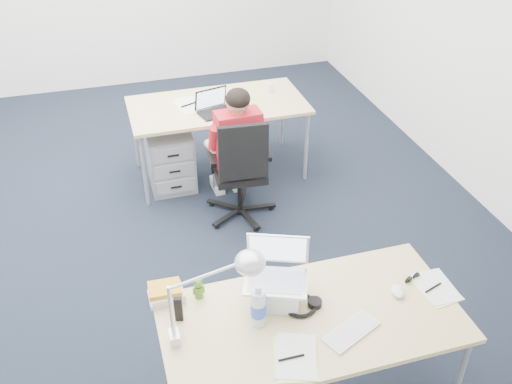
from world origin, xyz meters
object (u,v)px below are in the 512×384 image
(silver_laptop, at_px, (276,276))
(office_chair, at_px, (240,189))
(sunglasses, at_px, (412,278))
(water_bottle, at_px, (258,305))
(desk_far, at_px, (218,108))
(computer_mouse, at_px, (398,291))
(headphones, at_px, (300,304))
(book_stack, at_px, (166,293))
(drawer_pedestal_far, at_px, (170,158))
(desk_near, at_px, (311,322))
(seated_person, at_px, (234,148))
(wireless_keyboard, at_px, (351,331))
(desk_lamp, at_px, (202,299))
(dark_laptop, at_px, (216,102))
(bear_figurine, at_px, (199,288))
(can_koozie, at_px, (285,290))
(cordless_phone, at_px, (178,309))
(far_cup, at_px, (270,88))

(silver_laptop, bearing_deg, office_chair, 103.07)
(sunglasses, bearing_deg, water_bottle, 167.41)
(desk_far, bearing_deg, computer_mouse, -81.52)
(headphones, distance_m, book_stack, 0.73)
(book_stack, bearing_deg, drawer_pedestal_far, 81.15)
(office_chair, height_order, silver_laptop, silver_laptop)
(silver_laptop, height_order, headphones, silver_laptop)
(desk_near, distance_m, water_bottle, 0.34)
(seated_person, height_order, drawer_pedestal_far, seated_person)
(drawer_pedestal_far, distance_m, wireless_keyboard, 2.87)
(silver_laptop, relative_size, sunglasses, 3.19)
(seated_person, height_order, book_stack, seated_person)
(office_chair, distance_m, desk_lamp, 2.15)
(desk_far, height_order, dark_laptop, dark_laptop)
(computer_mouse, distance_m, desk_lamp, 1.12)
(bear_figurine, bearing_deg, can_koozie, -9.12)
(desk_far, bearing_deg, water_bottle, -98.72)
(drawer_pedestal_far, height_order, can_koozie, can_koozie)
(book_stack, bearing_deg, wireless_keyboard, -30.38)
(seated_person, distance_m, drawer_pedestal_far, 0.77)
(computer_mouse, height_order, cordless_phone, cordless_phone)
(wireless_keyboard, height_order, can_koozie, can_koozie)
(sunglasses, bearing_deg, desk_far, 85.09)
(can_koozie, distance_m, far_cup, 2.73)
(headphones, xyz_separation_m, bear_figurine, (-0.50, 0.23, 0.04))
(office_chair, xyz_separation_m, drawer_pedestal_far, (-0.49, 0.68, -0.00))
(bear_figurine, bearing_deg, desk_near, -21.97)
(silver_laptop, xyz_separation_m, water_bottle, (-0.14, -0.13, -0.05))
(desk_far, distance_m, cordless_phone, 2.64)
(desk_near, bearing_deg, drawer_pedestal_far, 97.93)
(silver_laptop, relative_size, bear_figurine, 2.78)
(seated_person, xyz_separation_m, computer_mouse, (0.40, -2.08, 0.16))
(can_koozie, relative_size, cordless_phone, 0.74)
(can_koozie, bearing_deg, computer_mouse, -13.92)
(computer_mouse, xyz_separation_m, desk_lamp, (-1.09, 0.01, 0.24))
(bear_figurine, relative_size, far_cup, 1.47)
(computer_mouse, xyz_separation_m, can_koozie, (-0.61, 0.15, 0.04))
(desk_far, bearing_deg, seated_person, -89.83)
(cordless_phone, bearing_deg, desk_lamp, -38.70)
(sunglasses, distance_m, dark_laptop, 2.47)
(office_chair, relative_size, wireless_keyboard, 3.06)
(computer_mouse, bearing_deg, wireless_keyboard, -139.66)
(wireless_keyboard, height_order, bear_figurine, bear_figurine)
(desk_near, relative_size, cordless_phone, 10.30)
(drawer_pedestal_far, relative_size, headphones, 2.24)
(office_chair, bearing_deg, desk_near, -88.91)
(office_chair, relative_size, water_bottle, 3.74)
(desk_near, relative_size, book_stack, 8.43)
(drawer_pedestal_far, bearing_deg, book_stack, -98.85)
(headphones, xyz_separation_m, water_bottle, (-0.25, -0.05, 0.11))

